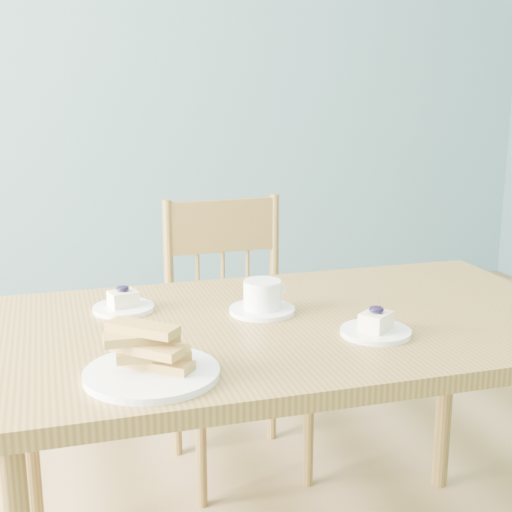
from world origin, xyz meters
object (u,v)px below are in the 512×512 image
cheesecake_plate_near (376,327)px  biscotti_plate (151,361)px  cheesecake_plate_far (123,304)px  dining_chair (235,336)px  coffee_cup (263,299)px  dining_table (294,349)px

cheesecake_plate_near → biscotti_plate: biscotti_plate is taller
cheesecake_plate_far → dining_chair: bearing=49.0°
cheesecake_plate_near → coffee_cup: coffee_cup is taller
cheesecake_plate_far → cheesecake_plate_near: bearing=-33.0°
cheesecake_plate_near → cheesecake_plate_far: bearing=147.0°
cheesecake_plate_near → cheesecake_plate_far: 0.59m
cheesecake_plate_far → coffee_cup: coffee_cup is taller
coffee_cup → dining_table: bearing=-74.0°
cheesecake_plate_far → dining_table: bearing=-26.1°
cheesecake_plate_near → biscotti_plate: (-0.49, -0.09, 0.01)m
dining_table → dining_chair: bearing=87.6°
dining_table → cheesecake_plate_far: 0.42m
dining_table → coffee_cup: coffee_cup is taller
dining_chair → cheesecake_plate_far: (-0.39, -0.45, 0.28)m
dining_table → coffee_cup: bearing=127.8°
dining_table → dining_chair: 0.66m
dining_chair → coffee_cup: (-0.08, -0.56, 0.30)m
cheesecake_plate_far → biscotti_plate: (0.00, -0.41, 0.02)m
cheesecake_plate_near → coffee_cup: bearing=131.0°
dining_table → coffee_cup: 0.14m
coffee_cup → biscotti_plate: size_ratio=0.62×
cheesecake_plate_far → coffee_cup: size_ratio=0.93×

